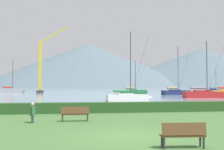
{
  "coord_description": "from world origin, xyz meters",
  "views": [
    {
      "loc": [
        -2.51,
        -12.4,
        2.3
      ],
      "look_at": [
        5.48,
        41.54,
        4.36
      ],
      "focal_mm": 44.35,
      "sensor_mm": 36.0,
      "label": 1
    }
  ],
  "objects_px": {
    "sailboat_slip_1": "(205,94)",
    "sailboat_slip_5": "(134,92)",
    "person_seated_viewer": "(33,112)",
    "sailboat_slip_0": "(128,97)",
    "sailboat_slip_11": "(176,92)",
    "sailboat_slip_4": "(11,90)",
    "park_bench_near_path": "(75,113)",
    "dock_crane": "(41,69)",
    "sailboat_slip_3": "(215,90)",
    "park_bench_under_tree": "(183,134)"
  },
  "relations": [
    {
      "from": "sailboat_slip_11",
      "to": "person_seated_viewer",
      "type": "distance_m",
      "value": 55.29
    },
    {
      "from": "sailboat_slip_0",
      "to": "park_bench_under_tree",
      "type": "height_order",
      "value": "sailboat_slip_0"
    },
    {
      "from": "sailboat_slip_1",
      "to": "park_bench_near_path",
      "type": "relative_size",
      "value": 6.04
    },
    {
      "from": "sailboat_slip_11",
      "to": "dock_crane",
      "type": "relative_size",
      "value": 0.59
    },
    {
      "from": "sailboat_slip_11",
      "to": "park_bench_under_tree",
      "type": "height_order",
      "value": "sailboat_slip_11"
    },
    {
      "from": "sailboat_slip_0",
      "to": "park_bench_near_path",
      "type": "relative_size",
      "value": 5.82
    },
    {
      "from": "sailboat_slip_0",
      "to": "sailboat_slip_1",
      "type": "xyz_separation_m",
      "value": [
        16.5,
        8.91,
        0.12
      ]
    },
    {
      "from": "sailboat_slip_5",
      "to": "sailboat_slip_1",
      "type": "bearing_deg",
      "value": -76.34
    },
    {
      "from": "dock_crane",
      "to": "sailboat_slip_3",
      "type": "bearing_deg",
      "value": 3.53
    },
    {
      "from": "sailboat_slip_4",
      "to": "person_seated_viewer",
      "type": "xyz_separation_m",
      "value": [
        16.63,
        -74.26,
        -0.01
      ]
    },
    {
      "from": "sailboat_slip_1",
      "to": "sailboat_slip_5",
      "type": "height_order",
      "value": "sailboat_slip_1"
    },
    {
      "from": "park_bench_near_path",
      "to": "sailboat_slip_11",
      "type": "bearing_deg",
      "value": 63.22
    },
    {
      "from": "sailboat_slip_1",
      "to": "sailboat_slip_3",
      "type": "height_order",
      "value": "sailboat_slip_1"
    },
    {
      "from": "sailboat_slip_0",
      "to": "sailboat_slip_11",
      "type": "bearing_deg",
      "value": 52.69
    },
    {
      "from": "sailboat_slip_1",
      "to": "park_bench_under_tree",
      "type": "xyz_separation_m",
      "value": [
        -20.69,
        -39.06,
        -0.18
      ]
    },
    {
      "from": "sailboat_slip_1",
      "to": "person_seated_viewer",
      "type": "distance_m",
      "value": 41.32
    },
    {
      "from": "sailboat_slip_5",
      "to": "person_seated_viewer",
      "type": "relative_size",
      "value": 7.14
    },
    {
      "from": "sailboat_slip_3",
      "to": "sailboat_slip_4",
      "type": "xyz_separation_m",
      "value": [
        -68.5,
        1.93,
        0.15
      ]
    },
    {
      "from": "sailboat_slip_1",
      "to": "sailboat_slip_5",
      "type": "xyz_separation_m",
      "value": [
        -8.19,
        23.63,
        -0.06
      ]
    },
    {
      "from": "sailboat_slip_1",
      "to": "sailboat_slip_4",
      "type": "distance_m",
      "value": 61.37
    },
    {
      "from": "sailboat_slip_1",
      "to": "sailboat_slip_11",
      "type": "relative_size",
      "value": 0.89
    },
    {
      "from": "sailboat_slip_5",
      "to": "sailboat_slip_11",
      "type": "height_order",
      "value": "sailboat_slip_11"
    },
    {
      "from": "sailboat_slip_0",
      "to": "sailboat_slip_11",
      "type": "height_order",
      "value": "sailboat_slip_11"
    },
    {
      "from": "park_bench_near_path",
      "to": "dock_crane",
      "type": "bearing_deg",
      "value": 99.27
    },
    {
      "from": "person_seated_viewer",
      "to": "dock_crane",
      "type": "relative_size",
      "value": 0.06
    },
    {
      "from": "sailboat_slip_0",
      "to": "sailboat_slip_3",
      "type": "distance_m",
      "value": 64.87
    },
    {
      "from": "sailboat_slip_4",
      "to": "park_bench_near_path",
      "type": "relative_size",
      "value": 6.11
    },
    {
      "from": "sailboat_slip_4",
      "to": "dock_crane",
      "type": "relative_size",
      "value": 0.53
    },
    {
      "from": "park_bench_near_path",
      "to": "person_seated_viewer",
      "type": "distance_m",
      "value": 2.62
    },
    {
      "from": "sailboat_slip_5",
      "to": "person_seated_viewer",
      "type": "height_order",
      "value": "sailboat_slip_5"
    },
    {
      "from": "sailboat_slip_1",
      "to": "sailboat_slip_4",
      "type": "relative_size",
      "value": 0.99
    },
    {
      "from": "sailboat_slip_1",
      "to": "park_bench_under_tree",
      "type": "height_order",
      "value": "sailboat_slip_1"
    },
    {
      "from": "sailboat_slip_0",
      "to": "sailboat_slip_5",
      "type": "xyz_separation_m",
      "value": [
        8.31,
        32.55,
        0.06
      ]
    },
    {
      "from": "sailboat_slip_5",
      "to": "park_bench_near_path",
      "type": "height_order",
      "value": "sailboat_slip_5"
    },
    {
      "from": "sailboat_slip_3",
      "to": "sailboat_slip_4",
      "type": "height_order",
      "value": "sailboat_slip_4"
    },
    {
      "from": "park_bench_near_path",
      "to": "dock_crane",
      "type": "xyz_separation_m",
      "value": [
        -9.27,
        68.38,
        6.69
      ]
    },
    {
      "from": "dock_crane",
      "to": "park_bench_near_path",
      "type": "bearing_deg",
      "value": -82.28
    },
    {
      "from": "sailboat_slip_1",
      "to": "dock_crane",
      "type": "bearing_deg",
      "value": 138.53
    },
    {
      "from": "park_bench_near_path",
      "to": "person_seated_viewer",
      "type": "height_order",
      "value": "person_seated_viewer"
    },
    {
      "from": "park_bench_near_path",
      "to": "person_seated_viewer",
      "type": "relative_size",
      "value": 1.42
    },
    {
      "from": "sailboat_slip_3",
      "to": "park_bench_under_tree",
      "type": "distance_m",
      "value": 92.19
    },
    {
      "from": "sailboat_slip_3",
      "to": "sailboat_slip_11",
      "type": "height_order",
      "value": "sailboat_slip_11"
    },
    {
      "from": "sailboat_slip_3",
      "to": "park_bench_near_path",
      "type": "xyz_separation_m",
      "value": [
        -49.27,
        -71.99,
        -0.01
      ]
    },
    {
      "from": "sailboat_slip_5",
      "to": "park_bench_under_tree",
      "type": "relative_size",
      "value": 5.38
    },
    {
      "from": "sailboat_slip_4",
      "to": "park_bench_under_tree",
      "type": "relative_size",
      "value": 6.53
    },
    {
      "from": "sailboat_slip_11",
      "to": "park_bench_near_path",
      "type": "relative_size",
      "value": 6.79
    },
    {
      "from": "sailboat_slip_3",
      "to": "dock_crane",
      "type": "xyz_separation_m",
      "value": [
        -58.55,
        -3.61,
        6.68
      ]
    },
    {
      "from": "sailboat_slip_11",
      "to": "dock_crane",
      "type": "bearing_deg",
      "value": 144.58
    },
    {
      "from": "sailboat_slip_3",
      "to": "park_bench_under_tree",
      "type": "height_order",
      "value": "sailboat_slip_3"
    },
    {
      "from": "sailboat_slip_0",
      "to": "dock_crane",
      "type": "relative_size",
      "value": 0.51
    }
  ]
}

